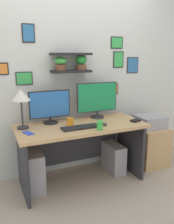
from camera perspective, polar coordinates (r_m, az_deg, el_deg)
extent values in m
plane|color=tan|center=(3.14, -1.36, -16.30)|extent=(8.00, 8.00, 0.00)
cube|color=silver|center=(3.13, -4.62, 9.69)|extent=(4.40, 0.04, 2.70)
cube|color=black|center=(3.02, -3.86, 9.83)|extent=(0.50, 0.20, 0.03)
cube|color=black|center=(3.01, -3.93, 13.88)|extent=(0.50, 0.20, 0.03)
cylinder|color=brown|center=(3.06, -1.41, 10.83)|extent=(0.13, 0.13, 0.07)
ellipsoid|color=green|center=(3.06, -1.42, 12.62)|extent=(0.14, 0.14, 0.12)
cylinder|color=brown|center=(2.97, -6.43, 10.70)|extent=(0.13, 0.13, 0.07)
ellipsoid|color=green|center=(2.97, -6.47, 12.25)|extent=(0.15, 0.15, 0.09)
cube|color=black|center=(3.42, 7.59, 12.50)|extent=(0.16, 0.02, 0.22)
cube|color=green|center=(3.41, 7.67, 12.50)|extent=(0.14, 0.00, 0.20)
cube|color=#2D2D33|center=(3.42, 6.43, 5.57)|extent=(0.15, 0.02, 0.15)
cube|color=orange|center=(3.42, 6.50, 5.55)|extent=(0.12, 0.00, 0.13)
cube|color=black|center=(3.30, 2.51, 5.37)|extent=(0.19, 0.02, 0.14)
cube|color=gold|center=(3.29, 2.58, 5.35)|extent=(0.17, 0.00, 0.12)
cube|color=black|center=(3.41, 7.22, 16.37)|extent=(0.19, 0.02, 0.16)
cube|color=green|center=(3.40, 7.30, 16.37)|extent=(0.16, 0.00, 0.14)
cube|color=#2D2D33|center=(2.98, -15.02, 7.89)|extent=(0.20, 0.02, 0.16)
cube|color=green|center=(2.97, -14.99, 7.87)|extent=(0.18, 0.00, 0.14)
cube|color=#2D2D33|center=(3.56, 10.98, 11.12)|extent=(0.19, 0.02, 0.23)
cube|color=teal|center=(3.55, 11.06, 11.11)|extent=(0.16, 0.00, 0.21)
cube|color=black|center=(2.98, -14.08, 18.08)|extent=(0.15, 0.02, 0.21)
cube|color=teal|center=(2.98, -14.04, 18.09)|extent=(0.13, 0.00, 0.19)
cube|color=tan|center=(2.84, -1.44, -3.47)|extent=(1.55, 0.68, 0.04)
cube|color=#2D2D33|center=(2.81, -15.34, -12.44)|extent=(0.04, 0.62, 0.71)
cube|color=#2D2D33|center=(3.29, 10.31, -8.16)|extent=(0.04, 0.62, 0.71)
cube|color=#2D2D33|center=(3.22, -3.46, -7.78)|extent=(1.35, 0.02, 0.50)
cylinder|color=black|center=(2.93, -8.83, -2.53)|extent=(0.18, 0.18, 0.02)
cylinder|color=black|center=(2.91, -8.86, -1.75)|extent=(0.03, 0.03, 0.07)
cube|color=black|center=(2.88, -9.05, 1.89)|extent=(0.50, 0.02, 0.33)
cube|color=#2866B2|center=(2.87, -8.98, 1.84)|extent=(0.48, 0.00, 0.31)
cylinder|color=#2D2D33|center=(3.14, 2.49, -1.23)|extent=(0.18, 0.18, 0.02)
cylinder|color=#2D2D33|center=(3.13, 2.50, -0.38)|extent=(0.03, 0.03, 0.08)
cube|color=#2D2D33|center=(3.09, 2.46, 3.62)|extent=(0.57, 0.02, 0.38)
cube|color=#198C4C|center=(3.08, 2.57, 3.58)|extent=(0.54, 0.00, 0.36)
cube|color=black|center=(2.70, -1.60, -3.74)|extent=(0.44, 0.14, 0.02)
ellipsoid|color=#2D2D33|center=(2.81, 4.20, -2.95)|extent=(0.06, 0.09, 0.03)
cylinder|color=#2D2D33|center=(2.78, -15.29, -3.69)|extent=(0.13, 0.13, 0.02)
cylinder|color=#2D2D33|center=(2.74, -15.50, -0.44)|extent=(0.02, 0.02, 0.31)
cone|color=silver|center=(2.70, -15.80, 4.00)|extent=(0.21, 0.21, 0.13)
cube|color=blue|center=(2.60, -14.10, -4.99)|extent=(0.12, 0.16, 0.01)
cylinder|color=orange|center=(2.80, -4.13, -2.34)|extent=(0.08, 0.08, 0.09)
cylinder|color=green|center=(2.63, 3.14, -3.29)|extent=(0.07, 0.07, 0.10)
cube|color=black|center=(3.03, 11.67, -2.03)|extent=(0.14, 0.11, 0.02)
cube|color=tan|center=(3.60, 14.70, -7.79)|extent=(0.44, 0.50, 0.55)
cube|color=#9E9EA3|center=(3.48, 15.06, -2.24)|extent=(0.38, 0.34, 0.17)
cube|color=#99999E|center=(2.93, -12.67, -13.66)|extent=(0.18, 0.40, 0.47)
cube|color=#99999E|center=(3.31, 6.42, -10.89)|extent=(0.18, 0.40, 0.39)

